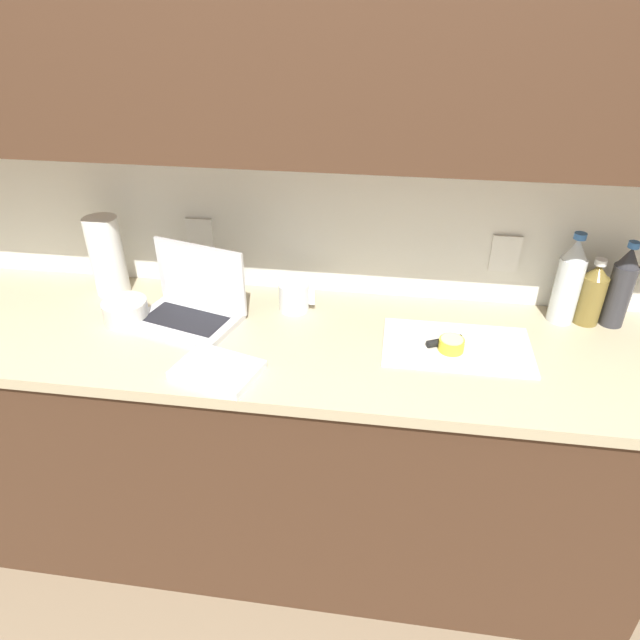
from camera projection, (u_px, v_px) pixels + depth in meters
ground_plane at (280, 533)px, 2.20m from camera, size 12.00×12.00×0.00m
wall_back at (276, 94)px, 1.57m from camera, size 5.20×0.38×2.60m
counter_unit at (269, 444)px, 1.96m from camera, size 2.41×0.62×0.91m
laptop at (192, 303)px, 1.78m from camera, size 0.36×0.29×0.23m
cutting_board at (457, 347)px, 1.66m from camera, size 0.43×0.25×0.01m
knife at (454, 340)px, 1.67m from camera, size 0.26×0.14×0.02m
lemon_half_cut at (451, 345)px, 1.63m from camera, size 0.07×0.07×0.04m
bottle_green_soda at (569, 282)px, 1.73m from camera, size 0.08×0.08×0.29m
bottle_oil_tall at (592, 294)px, 1.74m from camera, size 0.08×0.08×0.22m
bottle_water_clear at (621, 288)px, 1.71m from camera, size 0.07×0.07×0.28m
measuring_cup at (294, 297)px, 1.83m from camera, size 0.12×0.10×0.09m
bowl_white at (126, 311)px, 1.78m from camera, size 0.14×0.14×0.07m
paper_towel_roll at (107, 256)px, 1.89m from camera, size 0.11×0.11×0.27m
dish_towel at (217, 370)px, 1.55m from camera, size 0.26×0.21×0.02m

